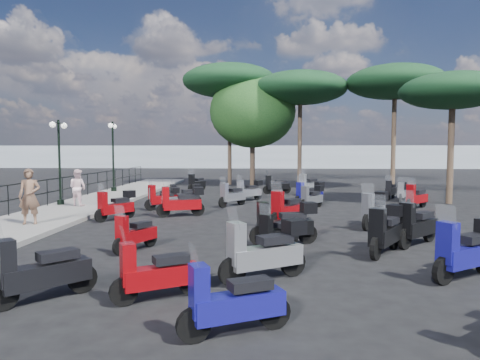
{
  "coord_description": "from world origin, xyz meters",
  "views": [
    {
      "loc": [
        1.15,
        -15.12,
        2.48
      ],
      "look_at": [
        0.2,
        2.82,
        1.2
      ],
      "focal_mm": 32.0,
      "sensor_mm": 36.0,
      "label": 1
    }
  ],
  "objects_px": {
    "pedestrian_far": "(78,188)",
    "scooter_12": "(233,303)",
    "scooter_19": "(374,210)",
    "scooter_23": "(467,251)",
    "scooter_9": "(163,199)",
    "scooter_16": "(308,185)",
    "pine_2": "(230,81)",
    "scooter_21": "(309,194)",
    "scooter_25": "(417,226)",
    "scooter_11": "(249,191)",
    "broadleaf_tree": "(253,111)",
    "scooter_5": "(196,184)",
    "scooter_10": "(232,196)",
    "scooter_2": "(116,206)",
    "pine_0": "(300,88)",
    "scooter_20": "(312,197)",
    "scooter_15": "(287,210)",
    "scooter_7": "(265,252)",
    "scooter_3": "(163,198)",
    "pine_3": "(453,91)",
    "scooter_13": "(278,234)",
    "scooter_27": "(402,192)",
    "scooter_28": "(391,191)",
    "lamp_post_2": "(113,152)",
    "scooter_8": "(181,202)",
    "woman": "(29,196)",
    "scooter_4": "(185,196)",
    "scooter_6": "(156,274)",
    "scooter_14": "(285,224)",
    "pine_1": "(395,82)",
    "scooter_0": "(41,273)",
    "scooter_22": "(276,186)",
    "scooter_18": "(386,231)",
    "lamp_post_1": "(59,156)"
  },
  "relations": [
    {
      "from": "scooter_12",
      "to": "scooter_22",
      "type": "bearing_deg",
      "value": -28.73
    },
    {
      "from": "pedestrian_far",
      "to": "scooter_20",
      "type": "bearing_deg",
      "value": -158.51
    },
    {
      "from": "scooter_18",
      "to": "scooter_27",
      "type": "xyz_separation_m",
      "value": [
        3.81,
        10.68,
        -0.11
      ]
    },
    {
      "from": "scooter_5",
      "to": "scooter_25",
      "type": "relative_size",
      "value": 1.03
    },
    {
      "from": "scooter_19",
      "to": "scooter_23",
      "type": "xyz_separation_m",
      "value": [
        0.34,
        -5.44,
        0.01
      ]
    },
    {
      "from": "lamp_post_2",
      "to": "broadleaf_tree",
      "type": "height_order",
      "value": "broadleaf_tree"
    },
    {
      "from": "scooter_7",
      "to": "broadleaf_tree",
      "type": "xyz_separation_m",
      "value": [
        -0.75,
        21.6,
        4.54
      ]
    },
    {
      "from": "scooter_10",
      "to": "pine_1",
      "type": "xyz_separation_m",
      "value": [
        9.57,
        8.96,
        6.19
      ]
    },
    {
      "from": "scooter_28",
      "to": "pine_2",
      "type": "bearing_deg",
      "value": -15.63
    },
    {
      "from": "lamp_post_1",
      "to": "scooter_10",
      "type": "bearing_deg",
      "value": 14.03
    },
    {
      "from": "scooter_2",
      "to": "scooter_25",
      "type": "distance_m",
      "value": 9.8
    },
    {
      "from": "scooter_19",
      "to": "broadleaf_tree",
      "type": "relative_size",
      "value": 0.21
    },
    {
      "from": "scooter_3",
      "to": "pine_3",
      "type": "relative_size",
      "value": 0.23
    },
    {
      "from": "scooter_25",
      "to": "scooter_27",
      "type": "height_order",
      "value": "scooter_25"
    },
    {
      "from": "scooter_16",
      "to": "pine_3",
      "type": "height_order",
      "value": "pine_3"
    },
    {
      "from": "scooter_21",
      "to": "scooter_25",
      "type": "bearing_deg",
      "value": 156.74
    },
    {
      "from": "scooter_12",
      "to": "scooter_13",
      "type": "bearing_deg",
      "value": -34.13
    },
    {
      "from": "scooter_8",
      "to": "pine_0",
      "type": "bearing_deg",
      "value": -42.61
    },
    {
      "from": "woman",
      "to": "pine_1",
      "type": "xyz_separation_m",
      "value": [
        15.49,
        14.53,
        5.63
      ]
    },
    {
      "from": "scooter_9",
      "to": "scooter_23",
      "type": "height_order",
      "value": "scooter_23"
    },
    {
      "from": "scooter_28",
      "to": "broadleaf_tree",
      "type": "xyz_separation_m",
      "value": [
        -7.13,
        7.84,
        4.67
      ]
    },
    {
      "from": "lamp_post_1",
      "to": "scooter_13",
      "type": "xyz_separation_m",
      "value": [
        8.94,
        -7.28,
        -1.77
      ]
    },
    {
      "from": "scooter_15",
      "to": "scooter_5",
      "type": "bearing_deg",
      "value": -31.49
    },
    {
      "from": "scooter_11",
      "to": "broadleaf_tree",
      "type": "distance_m",
      "value": 10.11
    },
    {
      "from": "scooter_14",
      "to": "scooter_28",
      "type": "relative_size",
      "value": 1.28
    },
    {
      "from": "scooter_19",
      "to": "scooter_10",
      "type": "bearing_deg",
      "value": -10.64
    },
    {
      "from": "scooter_22",
      "to": "pine_3",
      "type": "xyz_separation_m",
      "value": [
        7.79,
        -3.97,
        4.64
      ]
    },
    {
      "from": "scooter_0",
      "to": "scooter_22",
      "type": "xyz_separation_m",
      "value": [
        4.36,
        17.33,
        -0.03
      ]
    },
    {
      "from": "scooter_6",
      "to": "scooter_28",
      "type": "height_order",
      "value": "scooter_6"
    },
    {
      "from": "scooter_5",
      "to": "scooter_8",
      "type": "relative_size",
      "value": 0.89
    },
    {
      "from": "scooter_6",
      "to": "scooter_14",
      "type": "distance_m",
      "value": 4.85
    },
    {
      "from": "lamp_post_2",
      "to": "scooter_15",
      "type": "bearing_deg",
      "value": -52.76
    },
    {
      "from": "scooter_8",
      "to": "scooter_25",
      "type": "height_order",
      "value": "scooter_25"
    },
    {
      "from": "scooter_12",
      "to": "pine_2",
      "type": "xyz_separation_m",
      "value": [
        -1.95,
        24.66,
        6.79
      ]
    },
    {
      "from": "scooter_21",
      "to": "scooter_28",
      "type": "height_order",
      "value": "scooter_21"
    },
    {
      "from": "pedestrian_far",
      "to": "scooter_12",
      "type": "distance_m",
      "value": 13.82
    },
    {
      "from": "scooter_11",
      "to": "scooter_13",
      "type": "distance_m",
      "value": 10.29
    },
    {
      "from": "woman",
      "to": "pine_3",
      "type": "relative_size",
      "value": 0.29
    },
    {
      "from": "scooter_19",
      "to": "scooter_25",
      "type": "xyz_separation_m",
      "value": [
        0.42,
        -2.58,
        -0.03
      ]
    },
    {
      "from": "scooter_16",
      "to": "pine_2",
      "type": "distance_m",
      "value": 10.62
    },
    {
      "from": "lamp_post_2",
      "to": "scooter_22",
      "type": "height_order",
      "value": "lamp_post_2"
    },
    {
      "from": "scooter_23",
      "to": "scooter_28",
      "type": "height_order",
      "value": "scooter_23"
    },
    {
      "from": "scooter_27",
      "to": "pine_2",
      "type": "bearing_deg",
      "value": -20.28
    },
    {
      "from": "scooter_5",
      "to": "pine_0",
      "type": "xyz_separation_m",
      "value": [
        6.38,
        3.35,
        6.02
      ]
    },
    {
      "from": "woman",
      "to": "scooter_23",
      "type": "xyz_separation_m",
      "value": [
        11.18,
        -4.65,
        -0.47
      ]
    },
    {
      "from": "scooter_5",
      "to": "scooter_2",
      "type": "bearing_deg",
      "value": 110.37
    },
    {
      "from": "lamp_post_2",
      "to": "scooter_20",
      "type": "height_order",
      "value": "lamp_post_2"
    },
    {
      "from": "pine_0",
      "to": "scooter_20",
      "type": "bearing_deg",
      "value": -92.02
    },
    {
      "from": "scooter_4",
      "to": "scooter_23",
      "type": "relative_size",
      "value": 0.87
    },
    {
      "from": "pine_1",
      "to": "scooter_8",
      "type": "bearing_deg",
      "value": -133.37
    }
  ]
}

